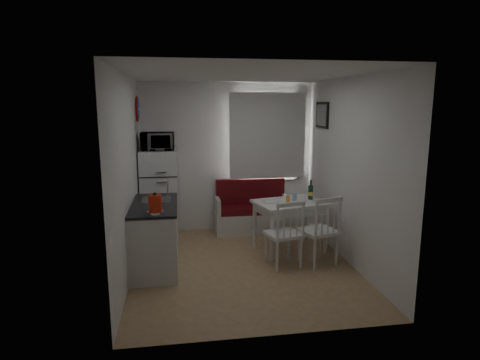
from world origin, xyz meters
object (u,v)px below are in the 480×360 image
Objects in this scene: chair_left at (286,227)px; chair_right at (321,224)px; bench at (252,215)px; fridge at (160,195)px; kitchen_counter at (155,235)px; kettle at (155,204)px; dining_table at (290,207)px; microwave at (158,141)px; wine_bottle at (311,190)px.

chair_left is 0.91× the size of chair_right.
bench is 1.84m from chair_right.
bench is 1.64m from fridge.
kettle is at bearing -84.72° from kitchen_counter.
kitchen_counter is 2.04m from dining_table.
chair_left is at bearing -41.34° from microwave.
kettle reaches higher than chair_left.
wine_bottle is at bearing 2.43° from dining_table.
microwave is 1.83m from kettle.
kettle is (0.03, -1.73, -0.61)m from microwave.
chair_left is at bearing -128.00° from wine_bottle.
dining_table is 0.72m from chair_right.
fridge is (-2.23, 1.58, 0.13)m from chair_right.
kitchen_counter is 0.79m from kettle.
microwave reaches higher than kettle.
kettle is 0.86× the size of wine_bottle.
bench is at bearing 92.72° from chair_right.
microwave reaches higher than bench.
kitchen_counter is at bearing -90.90° from fridge.
chair_right is at bearing -13.53° from chair_left.
microwave is at bearing 90.99° from kettle.
chair_left is (0.15, -1.68, 0.28)m from bench.
kettle is at bearing 173.83° from chair_left.
wine_bottle is at bearing -19.06° from fridge.
microwave is (0.02, 1.19, 1.18)m from kitchen_counter.
dining_table is 3.85× the size of wine_bottle.
chair_right is (2.25, -0.33, 0.16)m from kitchen_counter.
kitchen_counter is 5.04× the size of kettle.
dining_table is at bearing -164.05° from wine_bottle.
kitchen_counter is 1.03× the size of bench.
kettle is at bearing -129.33° from bench.
chair_left reaches higher than dining_table.
microwave is at bearing 143.14° from dining_table.
chair_left reaches higher than bench.
kettle is at bearing -157.06° from wine_bottle.
microwave is (-1.58, -0.16, 1.33)m from bench.
bench is at bearing 5.78° from microwave.
fridge is (-1.58, -0.11, 0.44)m from bench.
microwave is (-1.98, 0.86, 0.95)m from dining_table.
kettle is (-1.70, -0.21, 0.44)m from chair_left.
chair_right reaches higher than chair_left.
kitchen_counter is 2.53× the size of microwave.
chair_right is 2.74m from fridge.
kitchen_counter is 2.28m from chair_right.
wine_bottle is (2.35, 0.44, 0.47)m from kitchen_counter.
microwave is 2.00× the size of kettle.
kettle reaches higher than chair_right.
kitchen_counter is at bearing -169.44° from wine_bottle.
chair_left is at bearing 6.90° from kettle.
chair_right is (0.50, -0.00, 0.02)m from chair_left.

